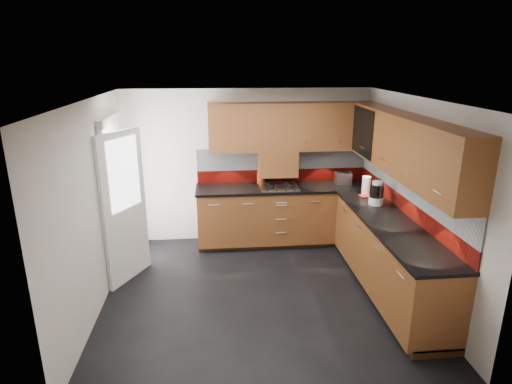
{
  "coord_description": "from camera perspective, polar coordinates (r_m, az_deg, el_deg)",
  "views": [
    {
      "loc": [
        -0.5,
        -4.73,
        2.84
      ],
      "look_at": [
        0.02,
        0.65,
        1.13
      ],
      "focal_mm": 30.0,
      "sensor_mm": 36.0,
      "label": 1
    }
  ],
  "objects": [
    {
      "name": "gas_hob",
      "position": [
        6.55,
        3.07,
        0.78
      ],
      "size": [
        0.58,
        0.51,
        0.04
      ],
      "color": "silver",
      "rests_on": "countertop"
    },
    {
      "name": "extractor_hood",
      "position": [
        6.63,
        2.91,
        3.88
      ],
      "size": [
        0.6,
        0.33,
        0.4
      ],
      "primitive_type": "cube",
      "color": "brown",
      "rests_on": "room"
    },
    {
      "name": "orange_cloth",
      "position": [
        6.31,
        14.4,
        -0.5
      ],
      "size": [
        0.17,
        0.15,
        0.02
      ],
      "primitive_type": "cube",
      "rotation": [
        0.0,
        0.0,
        0.16
      ],
      "color": "red",
      "rests_on": "countertop"
    },
    {
      "name": "room",
      "position": [
        4.95,
        0.51,
        1.8
      ],
      "size": [
        4.0,
        3.8,
        2.64
      ],
      "color": "black"
    },
    {
      "name": "countertop",
      "position": [
        5.97,
        9.88,
        -1.5
      ],
      "size": [
        2.72,
        3.22,
        0.04
      ],
      "color": "black",
      "rests_on": "base_cabinets"
    },
    {
      "name": "back_door",
      "position": [
        5.91,
        -17.73,
        -1.13
      ],
      "size": [
        0.42,
        1.19,
        2.04
      ],
      "color": "white",
      "rests_on": "room"
    },
    {
      "name": "backsplash",
      "position": [
        6.15,
        11.49,
        1.8
      ],
      "size": [
        2.7,
        3.2,
        0.54
      ],
      "color": "#6D0D09",
      "rests_on": "countertop"
    },
    {
      "name": "paper_towel",
      "position": [
        6.39,
        14.48,
        0.88
      ],
      "size": [
        0.14,
        0.14,
        0.26
      ],
      "primitive_type": "cylinder",
      "rotation": [
        0.0,
        0.0,
        0.18
      ],
      "color": "white",
      "rests_on": "countertop"
    },
    {
      "name": "utensil_pot",
      "position": [
        6.72,
        0.67,
        1.96
      ],
      "size": [
        0.12,
        0.12,
        0.44
      ],
      "color": "#C34312",
      "rests_on": "countertop"
    },
    {
      "name": "glass_cabinet",
      "position": [
        6.28,
        15.31,
        7.98
      ],
      "size": [
        0.32,
        0.8,
        0.66
      ],
      "color": "black",
      "rests_on": "room"
    },
    {
      "name": "upper_cabinets",
      "position": [
        5.86,
        11.83,
        7.33
      ],
      "size": [
        2.5,
        3.2,
        0.72
      ],
      "color": "brown",
      "rests_on": "room"
    },
    {
      "name": "base_cabinets",
      "position": [
        6.16,
        9.74,
        -5.7
      ],
      "size": [
        2.7,
        3.2,
        0.95
      ],
      "color": "brown",
      "rests_on": "room"
    },
    {
      "name": "toaster",
      "position": [
        6.85,
        11.54,
        1.82
      ],
      "size": [
        0.26,
        0.17,
        0.18
      ],
      "color": "silver",
      "rests_on": "countertop"
    },
    {
      "name": "food_processor",
      "position": [
        5.96,
        15.77,
        -0.25
      ],
      "size": [
        0.2,
        0.2,
        0.33
      ],
      "color": "white",
      "rests_on": "countertop"
    }
  ]
}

